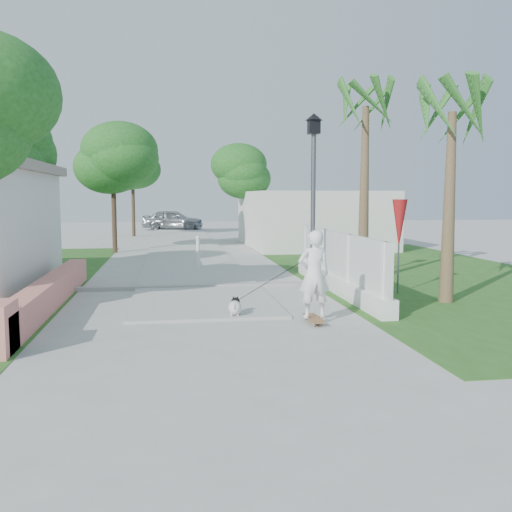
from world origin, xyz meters
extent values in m
plane|color=#B7B7B2|center=(0.00, 0.00, 0.00)|extent=(90.00, 90.00, 0.00)
cube|color=#B7B7B2|center=(0.00, 20.00, 0.03)|extent=(3.20, 36.00, 0.06)
cube|color=#999993|center=(0.00, 6.00, 0.05)|extent=(6.50, 0.25, 0.10)
cube|color=#2A5A1C|center=(7.00, 8.00, 0.01)|extent=(8.00, 20.00, 0.01)
cube|color=#E37C74|center=(-3.30, 4.00, 0.30)|extent=(0.45, 8.00, 0.60)
cube|color=white|center=(3.40, 5.00, 0.20)|extent=(0.35, 7.00, 0.40)
cube|color=white|center=(3.40, 5.00, 0.95)|extent=(0.10, 7.00, 1.10)
cube|color=white|center=(3.40, 1.80, 0.75)|extent=(0.14, 0.14, 1.50)
cube|color=white|center=(3.40, 4.00, 0.75)|extent=(0.14, 0.14, 1.50)
cube|color=white|center=(3.40, 6.20, 0.75)|extent=(0.14, 0.14, 1.50)
cube|color=white|center=(3.40, 8.20, 0.75)|extent=(0.14, 0.14, 1.50)
cube|color=silver|center=(6.00, 18.00, 1.30)|extent=(6.00, 8.00, 2.60)
cylinder|color=#59595E|center=(2.90, 5.50, 0.15)|extent=(0.36, 0.36, 0.30)
cylinder|color=#59595E|center=(2.90, 5.50, 2.00)|extent=(0.12, 0.12, 4.00)
cube|color=black|center=(2.90, 5.50, 4.10)|extent=(0.28, 0.28, 0.35)
cone|color=black|center=(2.90, 5.50, 4.35)|extent=(0.44, 0.44, 0.18)
cylinder|color=white|center=(0.20, 10.00, 0.50)|extent=(0.12, 0.12, 1.00)
sphere|color=white|center=(0.20, 10.00, 1.02)|extent=(0.14, 0.14, 0.14)
cylinder|color=#59595E|center=(4.80, 4.50, 1.00)|extent=(0.04, 0.04, 2.00)
cone|color=#A8181C|center=(4.80, 4.50, 1.70)|extent=(0.36, 0.36, 1.20)
ellipsoid|color=#1D5217|center=(-5.30, 8.30, 3.60)|extent=(2.72, 2.72, 2.05)
cylinder|color=#4C3826|center=(-3.00, 16.00, 1.92)|extent=(0.20, 0.20, 3.85)
ellipsoid|color=#1D5217|center=(-3.00, 16.00, 3.58)|extent=(3.40, 3.40, 2.55)
ellipsoid|color=#1D5217|center=(-2.80, 15.80, 3.92)|extent=(2.89, 2.89, 2.18)
ellipsoid|color=#1D5217|center=(-3.20, 16.20, 4.28)|extent=(2.55, 2.55, 1.90)
cylinder|color=#4C3826|center=(3.20, 20.00, 1.75)|extent=(0.20, 0.20, 3.50)
ellipsoid|color=#1D5217|center=(3.20, 20.00, 3.25)|extent=(3.00, 3.00, 2.25)
ellipsoid|color=#1D5217|center=(3.40, 19.80, 3.60)|extent=(2.55, 2.55, 1.92)
ellipsoid|color=#1D5217|center=(3.00, 20.20, 3.95)|extent=(2.25, 2.25, 1.68)
cylinder|color=#4C3826|center=(-2.80, 26.00, 1.92)|extent=(0.20, 0.20, 3.85)
ellipsoid|color=#1D5217|center=(-2.80, 26.00, 3.58)|extent=(3.20, 3.20, 2.40)
ellipsoid|color=#1D5217|center=(-2.60, 25.80, 3.92)|extent=(2.72, 2.72, 2.05)
ellipsoid|color=#1D5217|center=(-3.00, 26.20, 4.28)|extent=(2.40, 2.40, 1.79)
cone|color=brown|center=(4.60, 6.50, 2.40)|extent=(0.32, 0.32, 4.80)
cone|color=brown|center=(5.40, 3.20, 2.10)|extent=(0.32, 0.32, 4.20)
cube|color=#99683D|center=(1.93, 1.61, 0.09)|extent=(0.29, 0.87, 0.02)
imported|color=white|center=(1.93, 1.61, 0.93)|extent=(0.62, 0.43, 1.65)
cylinder|color=gray|center=(1.86, 1.30, 0.03)|extent=(0.03, 0.06, 0.06)
cylinder|color=gray|center=(2.01, 1.30, 0.03)|extent=(0.03, 0.06, 0.06)
cylinder|color=gray|center=(1.86, 1.92, 0.03)|extent=(0.03, 0.06, 0.06)
cylinder|color=gray|center=(2.01, 1.92, 0.03)|extent=(0.03, 0.06, 0.06)
ellipsoid|color=silver|center=(0.52, 2.26, 0.21)|extent=(0.33, 0.47, 0.27)
sphere|color=black|center=(0.56, 2.47, 0.29)|extent=(0.18, 0.18, 0.18)
sphere|color=silver|center=(0.57, 2.55, 0.27)|extent=(0.08, 0.08, 0.08)
cone|color=black|center=(0.51, 2.47, 0.37)|extent=(0.05, 0.05, 0.06)
cone|color=black|center=(0.60, 2.46, 0.37)|extent=(0.05, 0.05, 0.06)
cylinder|color=silver|center=(0.48, 2.38, 0.06)|extent=(0.04, 0.04, 0.12)
cylinder|color=silver|center=(0.60, 2.35, 0.06)|extent=(0.04, 0.04, 0.12)
cylinder|color=silver|center=(0.44, 2.17, 0.06)|extent=(0.04, 0.04, 0.12)
cylinder|color=silver|center=(0.56, 2.15, 0.06)|extent=(0.04, 0.04, 0.12)
cylinder|color=silver|center=(0.48, 2.06, 0.28)|extent=(0.04, 0.11, 0.10)
imported|color=#B3B8BC|center=(-0.43, 32.01, 0.72)|extent=(4.49, 2.62, 1.43)
camera|label=1|loc=(-0.73, -8.63, 2.38)|focal=40.00mm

